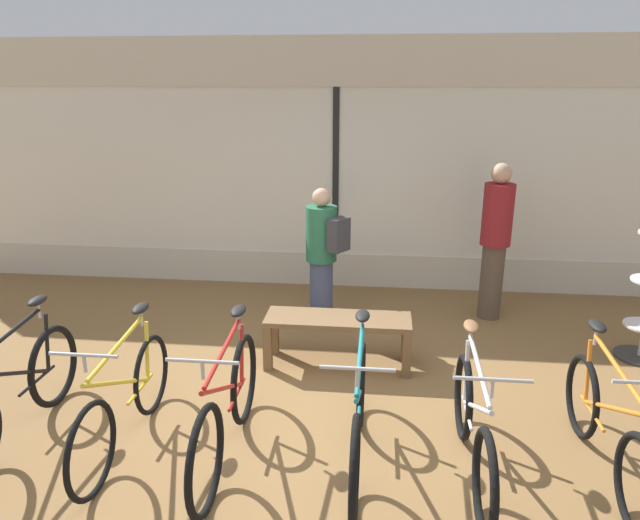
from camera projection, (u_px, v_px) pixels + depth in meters
ground_plane at (302, 419)px, 4.70m from camera, size 24.00×24.00×0.00m
shop_back_wall at (336, 165)px, 7.33m from camera, size 12.00×0.08×3.20m
bicycle_far_left at (16, 394)px, 4.35m from camera, size 0.46×1.77×1.03m
bicycle_left at (125, 401)px, 4.27m from camera, size 0.46×1.69×1.01m
bicycle_center_left at (227, 409)px, 4.13m from camera, size 0.46×1.77×1.04m
bicycle_center_right at (359, 415)px, 4.09m from camera, size 0.46×1.73×1.02m
bicycle_right at (473, 428)px, 3.95m from camera, size 0.46×1.65×1.01m
bicycle_far_right at (607, 429)px, 3.95m from camera, size 0.46×1.69×1.01m
display_bench at (338, 326)px, 5.50m from camera, size 1.40×0.44×0.50m
customer_near_rack at (323, 254)px, 6.29m from camera, size 0.56×0.51×1.57m
customer_by_window at (495, 236)px, 6.48m from camera, size 0.36×0.50×1.81m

